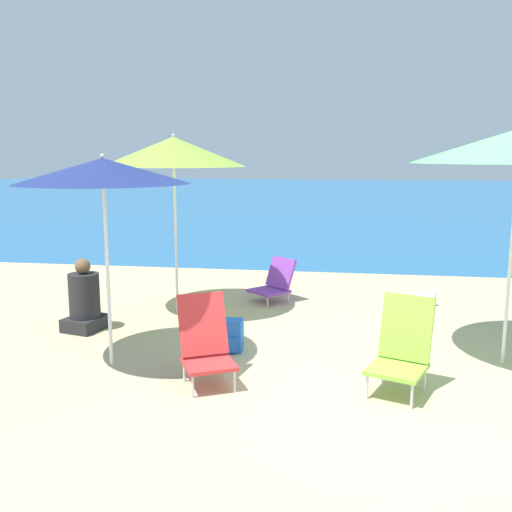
{
  "coord_description": "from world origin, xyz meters",
  "views": [
    {
      "loc": [
        -0.41,
        -5.01,
        2.09
      ],
      "look_at": [
        -1.36,
        1.08,
        1.0
      ],
      "focal_mm": 40.0,
      "sensor_mm": 36.0,
      "label": 1
    }
  ],
  "objects_px": {
    "beach_chair_lime": "(402,347)",
    "beach_umbrella_navy": "(103,171)",
    "beach_umbrella_lime": "(174,152)",
    "beach_chair_red": "(205,342)",
    "person_seated_near": "(85,302)",
    "seagull": "(427,296)",
    "backpack_blue": "(230,336)",
    "beach_chair_purple": "(275,282)"
  },
  "relations": [
    {
      "from": "seagull",
      "to": "beach_chair_red",
      "type": "bearing_deg",
      "value": -127.55
    },
    {
      "from": "beach_chair_red",
      "to": "person_seated_near",
      "type": "height_order",
      "value": "person_seated_near"
    },
    {
      "from": "beach_umbrella_lime",
      "to": "backpack_blue",
      "type": "height_order",
      "value": "beach_umbrella_lime"
    },
    {
      "from": "seagull",
      "to": "beach_umbrella_lime",
      "type": "bearing_deg",
      "value": -165.47
    },
    {
      "from": "beach_chair_lime",
      "to": "person_seated_near",
      "type": "height_order",
      "value": "person_seated_near"
    },
    {
      "from": "beach_chair_purple",
      "to": "beach_chair_lime",
      "type": "relative_size",
      "value": 0.87
    },
    {
      "from": "beach_umbrella_navy",
      "to": "beach_chair_purple",
      "type": "height_order",
      "value": "beach_umbrella_navy"
    },
    {
      "from": "beach_chair_purple",
      "to": "beach_chair_lime",
      "type": "height_order",
      "value": "beach_chair_lime"
    },
    {
      "from": "backpack_blue",
      "to": "seagull",
      "type": "bearing_deg",
      "value": 44.02
    },
    {
      "from": "seagull",
      "to": "beach_chair_purple",
      "type": "bearing_deg",
      "value": -178.59
    },
    {
      "from": "beach_chair_purple",
      "to": "beach_chair_red",
      "type": "bearing_deg",
      "value": -53.18
    },
    {
      "from": "person_seated_near",
      "to": "backpack_blue",
      "type": "xyz_separation_m",
      "value": [
        1.89,
        -0.49,
        -0.18
      ]
    },
    {
      "from": "beach_chair_red",
      "to": "seagull",
      "type": "height_order",
      "value": "beach_chair_red"
    },
    {
      "from": "backpack_blue",
      "to": "seagull",
      "type": "distance_m",
      "value": 3.27
    },
    {
      "from": "beach_chair_red",
      "to": "person_seated_near",
      "type": "distance_m",
      "value": 2.28
    },
    {
      "from": "backpack_blue",
      "to": "person_seated_near",
      "type": "bearing_deg",
      "value": 165.54
    },
    {
      "from": "beach_chair_purple",
      "to": "beach_chair_red",
      "type": "height_order",
      "value": "beach_chair_red"
    },
    {
      "from": "beach_umbrella_navy",
      "to": "beach_chair_purple",
      "type": "xyz_separation_m",
      "value": [
        1.32,
        2.8,
        -1.66
      ]
    },
    {
      "from": "beach_chair_lime",
      "to": "beach_umbrella_navy",
      "type": "bearing_deg",
      "value": -162.58
    },
    {
      "from": "beach_chair_purple",
      "to": "beach_chair_red",
      "type": "distance_m",
      "value": 3.1
    },
    {
      "from": "beach_chair_purple",
      "to": "seagull",
      "type": "bearing_deg",
      "value": 43.1
    },
    {
      "from": "beach_chair_purple",
      "to": "backpack_blue",
      "type": "height_order",
      "value": "beach_chair_purple"
    },
    {
      "from": "beach_umbrella_navy",
      "to": "backpack_blue",
      "type": "height_order",
      "value": "beach_umbrella_navy"
    },
    {
      "from": "beach_umbrella_lime",
      "to": "beach_chair_red",
      "type": "distance_m",
      "value": 3.02
    },
    {
      "from": "person_seated_near",
      "to": "seagull",
      "type": "xyz_separation_m",
      "value": [
        4.25,
        1.79,
        -0.21
      ]
    },
    {
      "from": "person_seated_near",
      "to": "seagull",
      "type": "height_order",
      "value": "person_seated_near"
    },
    {
      "from": "beach_chair_lime",
      "to": "beach_umbrella_lime",
      "type": "bearing_deg",
      "value": 162.88
    },
    {
      "from": "person_seated_near",
      "to": "beach_chair_purple",
      "type": "bearing_deg",
      "value": 53.61
    },
    {
      "from": "seagull",
      "to": "person_seated_near",
      "type": "bearing_deg",
      "value": -157.18
    },
    {
      "from": "beach_umbrella_lime",
      "to": "backpack_blue",
      "type": "distance_m",
      "value": 2.61
    },
    {
      "from": "beach_umbrella_lime",
      "to": "person_seated_near",
      "type": "distance_m",
      "value": 2.19
    },
    {
      "from": "beach_umbrella_lime",
      "to": "seagull",
      "type": "height_order",
      "value": "beach_umbrella_lime"
    },
    {
      "from": "beach_umbrella_navy",
      "to": "person_seated_near",
      "type": "bearing_deg",
      "value": 126.27
    },
    {
      "from": "beach_umbrella_lime",
      "to": "beach_chair_red",
      "type": "relative_size",
      "value": 2.91
    },
    {
      "from": "beach_umbrella_lime",
      "to": "seagull",
      "type": "bearing_deg",
      "value": 14.53
    },
    {
      "from": "beach_chair_purple",
      "to": "beach_chair_red",
      "type": "xyz_separation_m",
      "value": [
        -0.26,
        -3.09,
        0.11
      ]
    },
    {
      "from": "beach_umbrella_navy",
      "to": "beach_chair_purple",
      "type": "bearing_deg",
      "value": 64.83
    },
    {
      "from": "beach_umbrella_navy",
      "to": "beach_chair_lime",
      "type": "height_order",
      "value": "beach_umbrella_navy"
    },
    {
      "from": "beach_umbrella_navy",
      "to": "seagull",
      "type": "height_order",
      "value": "beach_umbrella_navy"
    },
    {
      "from": "beach_chair_purple",
      "to": "person_seated_near",
      "type": "distance_m",
      "value": 2.72
    },
    {
      "from": "beach_umbrella_lime",
      "to": "person_seated_near",
      "type": "relative_size",
      "value": 2.69
    },
    {
      "from": "person_seated_near",
      "to": "beach_umbrella_navy",
      "type": "bearing_deg",
      "value": -39.71
    }
  ]
}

